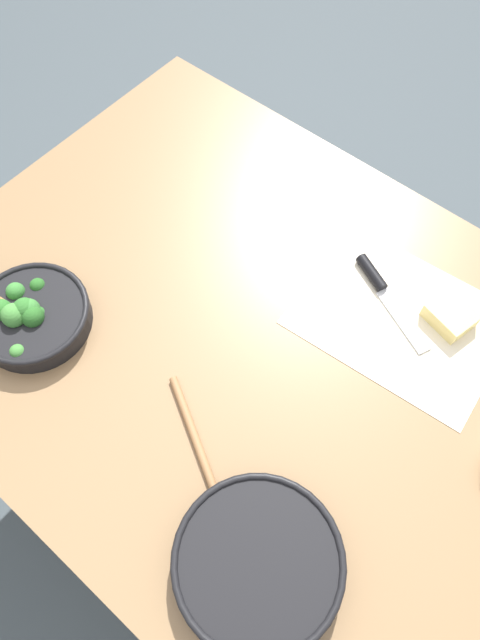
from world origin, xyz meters
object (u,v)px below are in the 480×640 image
(skillet_broccoli, at_px, (29,314))
(cheese_block, at_px, (450,316))
(skillet_eggs, at_px, (259,564))
(wooden_spoon, at_px, (214,488))
(grater_knife, at_px, (382,289))

(skillet_broccoli, distance_m, cheese_block, 0.82)
(skillet_eggs, distance_m, cheese_block, 0.59)
(wooden_spoon, relative_size, grater_knife, 1.41)
(skillet_eggs, height_order, wooden_spoon, skillet_eggs)
(skillet_eggs, xyz_separation_m, grater_knife, (0.13, -0.57, -0.02))
(skillet_broccoli, relative_size, grater_knife, 1.47)
(skillet_eggs, relative_size, grater_knife, 1.67)
(cheese_block, bearing_deg, skillet_broccoli, 39.92)
(grater_knife, distance_m, cheese_block, 0.14)
(skillet_broccoli, distance_m, grater_knife, 0.70)
(wooden_spoon, bearing_deg, grater_knife, 118.33)
(skillet_eggs, bearing_deg, cheese_block, 111.35)
(grater_knife, height_order, cheese_block, cheese_block)
(wooden_spoon, distance_m, grater_knife, 0.52)
(skillet_broccoli, bearing_deg, grater_knife, -137.51)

